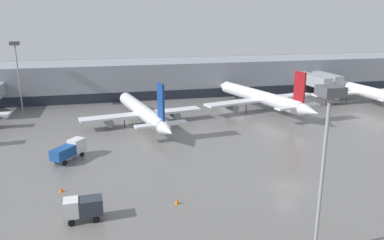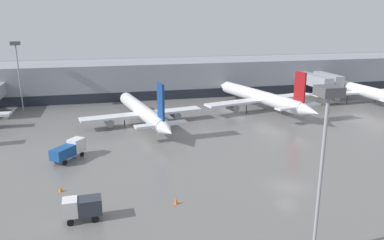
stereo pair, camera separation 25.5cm
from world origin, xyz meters
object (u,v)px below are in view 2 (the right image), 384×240
at_px(service_truck_0, 69,150).
at_px(service_truck_1, 82,207).
at_px(parked_jet_0, 361,90).
at_px(traffic_cone_2, 176,201).
at_px(parked_jet_3, 262,97).
at_px(traffic_cone_3, 137,127).
at_px(apron_light_mast_4, 17,55).
at_px(apron_light_mast_3, 326,122).
at_px(parked_jet_1, 143,112).
at_px(traffic_cone_1, 61,189).

height_order(service_truck_0, service_truck_1, service_truck_0).
height_order(parked_jet_0, traffic_cone_2, parked_jet_0).
xyz_separation_m(parked_jet_0, service_truck_0, (-66.67, -23.60, -1.55)).
bearing_deg(parked_jet_3, service_truck_1, 122.74).
distance_m(service_truck_0, traffic_cone_3, 17.59).
xyz_separation_m(traffic_cone_3, apron_light_mast_4, (-23.82, 20.78, 11.98)).
bearing_deg(service_truck_0, parked_jet_3, -24.29).
relative_size(parked_jet_0, apron_light_mast_3, 2.30).
height_order(service_truck_1, traffic_cone_3, service_truck_1).
relative_size(parked_jet_1, traffic_cone_1, 51.57).
distance_m(parked_jet_1, traffic_cone_3, 3.83).
height_order(parked_jet_1, traffic_cone_2, parked_jet_1).
height_order(parked_jet_3, service_truck_0, parked_jet_3).
distance_m(parked_jet_3, traffic_cone_1, 51.59).
relative_size(service_truck_0, apron_light_mast_3, 0.38).
bearing_deg(service_truck_1, traffic_cone_2, -175.90).
height_order(parked_jet_0, parked_jet_3, parked_jet_3).
bearing_deg(traffic_cone_2, service_truck_0, 126.72).
height_order(parked_jet_1, apron_light_mast_3, apron_light_mast_3).
height_order(parked_jet_0, parked_jet_1, parked_jet_1).
distance_m(parked_jet_0, parked_jet_3, 26.93).
bearing_deg(apron_light_mast_3, traffic_cone_3, 105.30).
bearing_deg(parked_jet_3, parked_jet_0, -99.96).
distance_m(service_truck_0, traffic_cone_2, 21.35).
relative_size(parked_jet_3, traffic_cone_3, 43.01).
height_order(traffic_cone_2, apron_light_mast_3, apron_light_mast_3).
relative_size(service_truck_1, traffic_cone_3, 5.00).
xyz_separation_m(parked_jet_0, parked_jet_3, (-26.85, -2.04, -0.05)).
bearing_deg(service_truck_0, traffic_cone_3, -2.31).
bearing_deg(apron_light_mast_3, apron_light_mast_4, 119.24).
bearing_deg(apron_light_mast_4, traffic_cone_1, -74.64).
xyz_separation_m(parked_jet_0, traffic_cone_2, (-53.92, -40.69, -2.71)).
distance_m(apron_light_mast_3, apron_light_mast_4, 72.62).
bearing_deg(traffic_cone_3, apron_light_mast_4, 138.90).
xyz_separation_m(parked_jet_3, service_truck_1, (-37.09, -39.84, -1.53)).
height_order(apron_light_mast_3, apron_light_mast_4, apron_light_mast_4).
bearing_deg(parked_jet_3, parked_jet_1, 86.67).
bearing_deg(traffic_cone_2, parked_jet_1, 90.13).
height_order(service_truck_1, traffic_cone_1, service_truck_1).
bearing_deg(parked_jet_1, apron_light_mast_3, -177.75).
height_order(parked_jet_0, traffic_cone_3, parked_jet_0).
bearing_deg(service_truck_0, traffic_cone_2, -106.00).
bearing_deg(traffic_cone_3, traffic_cone_1, -115.14).
bearing_deg(apron_light_mast_4, traffic_cone_3, -41.10).
distance_m(service_truck_1, traffic_cone_1, 8.11).
bearing_deg(traffic_cone_1, traffic_cone_2, -25.73).
xyz_separation_m(parked_jet_1, apron_light_mast_3, (10.15, -45.36, 9.65)).
bearing_deg(traffic_cone_1, parked_jet_0, 27.23).
relative_size(parked_jet_3, service_truck_0, 5.91).
distance_m(parked_jet_0, service_truck_0, 70.74).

